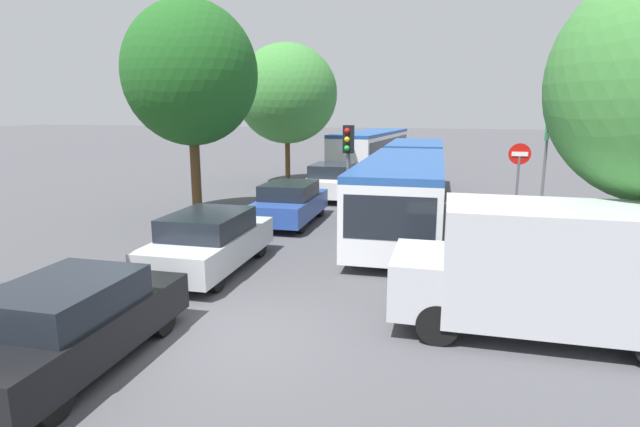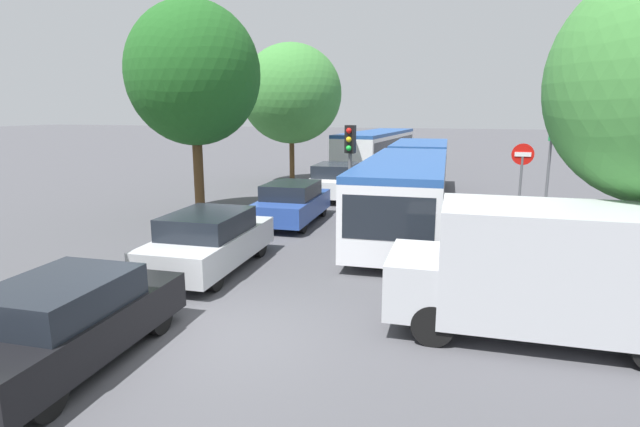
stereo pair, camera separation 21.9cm
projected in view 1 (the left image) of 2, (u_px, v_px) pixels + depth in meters
The scene contains 13 objects.
ground_plane at pixel (231, 339), 8.65m from camera, with size 200.00×200.00×0.00m, color #47474C.
articulated_bus at pixel (409, 177), 18.98m from camera, with size 2.99×16.15×2.39m.
city_bus_rear at pixel (372, 147), 33.09m from camera, with size 3.51×11.67×2.47m.
queued_car_black at pixel (71, 323), 7.58m from camera, with size 1.85×4.10×1.41m.
queued_car_silver at pixel (210, 241), 12.18m from camera, with size 1.92×4.27×1.47m.
queued_car_blue at pixel (290, 203), 17.29m from camera, with size 1.88×4.17×1.43m.
queued_car_white at pixel (333, 180), 22.34m from camera, with size 2.00×4.46×1.53m.
white_van at pixel (552, 267), 8.57m from camera, with size 5.04×2.08×2.31m.
traffic_light at pixel (348, 153), 16.26m from camera, with size 0.34×0.38×3.40m.
no_entry_sign at pixel (518, 172), 16.41m from camera, with size 0.70×0.08×2.82m.
direction_sign_post at pixel (546, 147), 18.19m from camera, with size 0.39×1.37×3.60m.
tree_left_mid at pixel (191, 74), 17.21m from camera, with size 4.62×4.62×7.59m.
tree_left_far at pixel (287, 94), 25.40m from camera, with size 5.14×5.14×7.19m.
Camera 1 is at (3.62, -7.33, 3.90)m, focal length 28.00 mm.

